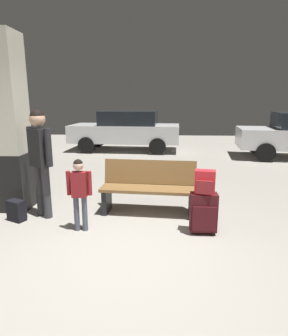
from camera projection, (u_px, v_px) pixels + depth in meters
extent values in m
cube|color=gray|center=(143.00, 178.00, 7.38)|extent=(18.00, 18.00, 0.10)
cube|color=black|center=(14.00, 181.00, 5.11)|extent=(0.57, 0.57, 1.00)
cube|color=beige|center=(4.00, 94.00, 4.77)|extent=(0.56, 0.56, 1.98)
cube|color=brown|center=(148.00, 189.00, 4.83)|extent=(1.63, 0.56, 0.05)
cube|color=brown|center=(150.00, 172.00, 5.02)|extent=(1.60, 0.23, 0.42)
cube|color=black|center=(107.00, 200.00, 4.97)|extent=(0.11, 0.40, 0.41)
cube|color=black|center=(191.00, 204.00, 4.79)|extent=(0.11, 0.40, 0.41)
cube|color=#471419|center=(203.00, 212.00, 4.14)|extent=(0.38, 0.20, 0.56)
cube|color=#471419|center=(204.00, 219.00, 4.05)|extent=(0.34, 0.03, 0.36)
cube|color=#A5A5AA|center=(204.00, 193.00, 4.16)|extent=(0.14, 0.02, 0.02)
cylinder|color=black|center=(191.00, 229.00, 4.30)|extent=(0.02, 0.04, 0.04)
cylinder|color=black|center=(213.00, 229.00, 4.28)|extent=(0.02, 0.04, 0.04)
cube|color=red|center=(205.00, 182.00, 4.04)|extent=(0.30, 0.21, 0.34)
cube|color=maroon|center=(205.00, 187.00, 3.96)|extent=(0.23, 0.07, 0.19)
cylinder|color=black|center=(206.00, 171.00, 4.00)|extent=(0.06, 0.03, 0.02)
cylinder|color=#4C5160|center=(85.00, 214.00, 4.24)|extent=(0.08, 0.08, 0.53)
cylinder|color=#4C5160|center=(77.00, 214.00, 4.25)|extent=(0.08, 0.08, 0.53)
cube|color=maroon|center=(79.00, 184.00, 4.14)|extent=(0.22, 0.13, 0.37)
cylinder|color=maroon|center=(90.00, 183.00, 4.13)|extent=(0.06, 0.06, 0.35)
cylinder|color=maroon|center=(68.00, 183.00, 4.14)|extent=(0.06, 0.06, 0.35)
sphere|color=beige|center=(78.00, 165.00, 4.08)|extent=(0.15, 0.15, 0.15)
sphere|color=black|center=(78.00, 164.00, 4.07)|extent=(0.14, 0.14, 0.14)
cylinder|color=red|center=(76.00, 181.00, 4.25)|extent=(0.06, 0.06, 0.10)
cylinder|color=red|center=(75.00, 176.00, 4.23)|extent=(0.01, 0.01, 0.06)
cylinder|color=#38383D|center=(47.00, 193.00, 4.68)|extent=(0.13, 0.13, 0.86)
cylinder|color=#38383D|center=(40.00, 190.00, 4.80)|extent=(0.13, 0.13, 0.86)
cube|color=#232326|center=(40.00, 147.00, 4.57)|extent=(0.41, 0.37, 0.61)
cylinder|color=#232326|center=(48.00, 147.00, 4.41)|extent=(0.10, 0.10, 0.58)
cylinder|color=#232326|center=(31.00, 144.00, 4.72)|extent=(0.10, 0.10, 0.58)
sphere|color=tan|center=(37.00, 119.00, 4.47)|extent=(0.24, 0.24, 0.24)
sphere|color=black|center=(37.00, 117.00, 4.46)|extent=(0.22, 0.22, 0.22)
cube|color=black|center=(16.00, 211.00, 4.61)|extent=(0.32, 0.26, 0.34)
cube|color=#28282D|center=(21.00, 212.00, 4.70)|extent=(0.22, 0.12, 0.19)
cylinder|color=black|center=(15.00, 201.00, 4.57)|extent=(0.06, 0.05, 0.02)
cylinder|color=black|center=(265.00, 152.00, 9.05)|extent=(0.62, 0.28, 0.60)
cylinder|color=black|center=(256.00, 145.00, 10.58)|extent=(0.62, 0.28, 0.60)
cube|color=silver|center=(125.00, 133.00, 11.08)|extent=(4.19, 1.93, 0.64)
cube|color=black|center=(129.00, 118.00, 10.93)|extent=(2.18, 1.66, 0.52)
cylinder|color=black|center=(86.00, 145.00, 10.53)|extent=(0.61, 0.23, 0.60)
cylinder|color=black|center=(98.00, 139.00, 12.08)|extent=(0.61, 0.23, 0.60)
cylinder|color=black|center=(157.00, 146.00, 10.25)|extent=(0.61, 0.23, 0.60)
cylinder|color=black|center=(160.00, 140.00, 11.80)|extent=(0.61, 0.23, 0.60)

